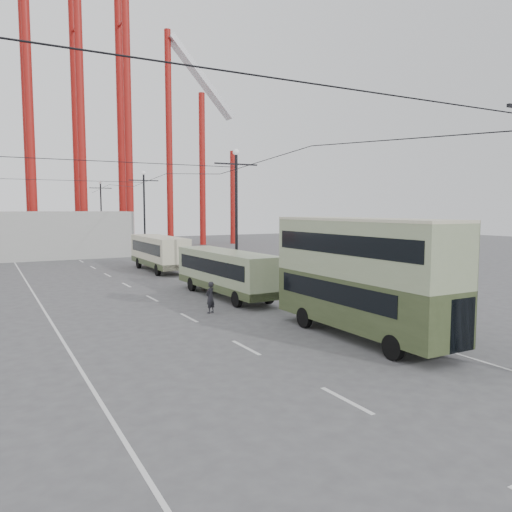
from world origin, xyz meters
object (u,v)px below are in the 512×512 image
single_decker_green (226,271)px  double_decker_bus (362,271)px  single_decker_cream (159,252)px  pedestrian (210,297)px

single_decker_green → double_decker_bus: bearing=-88.1°
single_decker_green → single_decker_cream: bearing=87.0°
pedestrian → single_decker_green: bearing=-156.8°
double_decker_bus → single_decker_cream: double_decker_bus is taller
double_decker_bus → single_decker_cream: (-0.32, 25.62, -1.09)m
double_decker_bus → single_decker_green: 11.55m
single_decker_green → pedestrian: (-2.76, -3.97, -0.75)m
single_decker_cream → pedestrian: bearing=-99.1°
pedestrian → single_decker_cream: bearing=-131.8°
single_decker_green → single_decker_cream: single_decker_cream is taller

